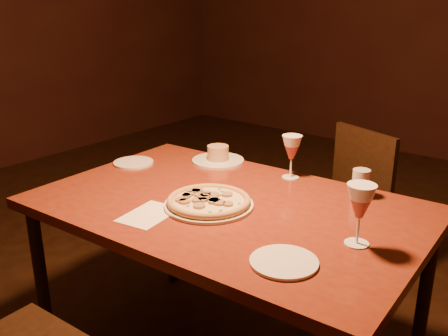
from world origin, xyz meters
The scene contains 10 objects.
dining_table centered at (0.23, -0.04, 0.69)m, with size 1.47×0.99×0.76m.
chair_far centered at (0.27, 0.87, 0.48)m, with size 0.52×0.52×0.84m.
pizza_plate centered at (0.20, -0.11, 0.78)m, with size 0.33×0.33×0.04m.
ramekin_saucer centered at (-0.11, 0.31, 0.79)m, with size 0.24×0.24×0.08m.
wine_glass_far centered at (0.27, 0.34, 0.85)m, with size 0.08×0.08×0.18m, color #AA4946, non-canonical shape.
wine_glass_right centered at (0.75, -0.05, 0.86)m, with size 0.09×0.09×0.20m, color #AA4946, non-canonical shape.
water_tumbler centered at (0.59, 0.32, 0.82)m, with size 0.07×0.07×0.11m, color #ACB4BC.
side_plate_left centered at (-0.39, 0.05, 0.77)m, with size 0.18×0.18×0.01m, color white.
side_plate_near centered at (0.63, -0.29, 0.77)m, with size 0.20×0.20×0.01m, color white.
menu_card centered at (0.08, -0.30, 0.76)m, with size 0.14×0.21×0.00m, color white.
Camera 1 is at (1.29, -1.38, 1.49)m, focal length 40.00 mm.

